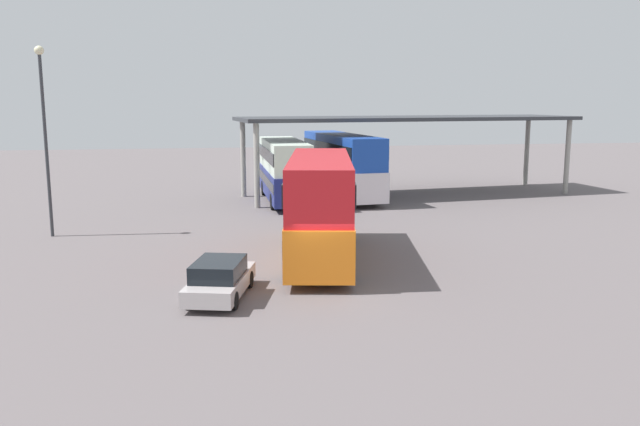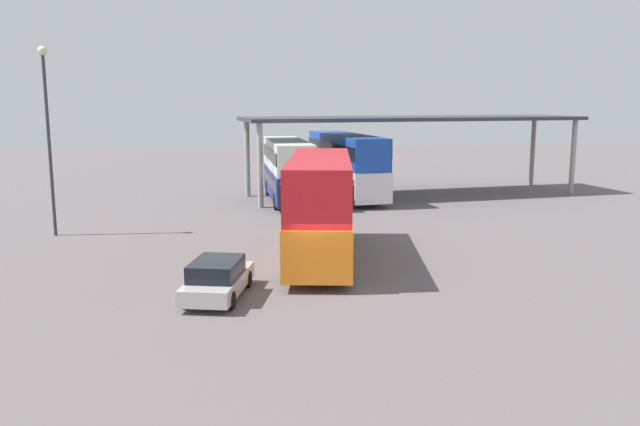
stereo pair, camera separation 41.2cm
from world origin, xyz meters
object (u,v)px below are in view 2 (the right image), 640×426
object	(u,v)px
double_decker_mid_row	(346,163)
lamppost_tall	(48,121)
double_decker_near_canopy	(288,168)
double_decker_main	(320,204)
parked_hatchback	(218,278)

from	to	relation	value
double_decker_mid_row	lamppost_tall	bearing A→B (deg)	115.58
double_decker_near_canopy	double_decker_mid_row	bearing A→B (deg)	-72.02
double_decker_main	parked_hatchback	distance (m)	6.66
double_decker_mid_row	lamppost_tall	distance (m)	20.15
double_decker_near_canopy	lamppost_tall	size ratio (longest dim) A/B	1.11
double_decker_main	double_decker_mid_row	xyz separation A→B (m)	(4.51, 17.40, 0.00)
double_decker_near_canopy	double_decker_mid_row	distance (m)	4.43
parked_hatchback	double_decker_main	bearing A→B (deg)	-26.99
double_decker_main	double_decker_near_canopy	world-z (taller)	double_decker_main
double_decker_near_canopy	double_decker_main	bearing A→B (deg)	178.53
parked_hatchback	double_decker_mid_row	size ratio (longest dim) A/B	0.37
double_decker_main	lamppost_tall	xyz separation A→B (m)	(-12.35, 6.86, 3.30)
parked_hatchback	double_decker_mid_row	xyz separation A→B (m)	(8.80, 22.20, 1.71)
double_decker_near_canopy	double_decker_mid_row	world-z (taller)	double_decker_mid_row
parked_hatchback	double_decker_mid_row	distance (m)	23.94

